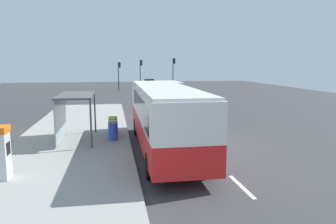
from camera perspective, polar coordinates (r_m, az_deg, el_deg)
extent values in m
cube|color=#38383A|center=(30.87, -1.93, 0.53)|extent=(56.00, 92.00, 0.04)
cube|color=#999993|center=(18.90, -16.36, -4.69)|extent=(6.20, 30.00, 0.18)
cube|color=silver|center=(11.99, 12.87, -12.73)|extent=(0.16, 2.20, 0.01)
cube|color=silver|center=(16.48, 6.16, -6.63)|extent=(0.16, 2.20, 0.01)
cube|color=silver|center=(21.20, 2.46, -3.14)|extent=(0.16, 2.20, 0.01)
cube|color=silver|center=(26.02, 0.13, -0.93)|extent=(0.16, 2.20, 0.01)
cube|color=silver|center=(30.90, -1.47, 0.59)|extent=(0.16, 2.20, 0.01)
cube|color=silver|center=(35.82, -2.63, 1.70)|extent=(0.16, 2.20, 0.01)
cube|color=silver|center=(40.75, -3.51, 2.53)|extent=(0.16, 2.20, 0.01)
cube|color=silver|center=(45.70, -4.20, 3.19)|extent=(0.16, 2.20, 0.01)
cube|color=red|center=(15.90, -0.65, -3.18)|extent=(2.59, 11.02, 1.15)
cube|color=silver|center=(15.69, -0.66, 1.47)|extent=(2.59, 11.02, 1.45)
cube|color=silver|center=(15.61, -0.66, 4.29)|extent=(2.46, 10.80, 0.12)
cube|color=black|center=(21.07, -2.90, 3.10)|extent=(2.30, 0.14, 1.22)
cube|color=black|center=(15.07, -4.92, 0.86)|extent=(0.15, 8.58, 1.10)
cylinder|color=black|center=(19.70, -5.62, -2.62)|extent=(0.29, 1.00, 1.00)
cylinder|color=black|center=(19.97, 0.87, -2.42)|extent=(0.29, 1.00, 1.00)
cylinder|color=black|center=(12.36, -3.27, -9.44)|extent=(0.29, 1.00, 1.00)
cylinder|color=black|center=(12.78, 6.98, -8.88)|extent=(0.29, 1.00, 1.00)
cube|color=silver|center=(35.98, 0.45, 3.84)|extent=(2.09, 5.23, 1.96)
cube|color=black|center=(35.95, 0.45, 4.37)|extent=(2.10, 3.16, 0.44)
cylinder|color=black|center=(34.32, 2.57, 1.95)|extent=(0.23, 0.68, 0.68)
cylinder|color=black|center=(33.95, -0.39, 1.89)|extent=(0.23, 0.68, 0.68)
cylinder|color=black|center=(38.20, 1.18, 2.64)|extent=(0.23, 0.68, 0.68)
cylinder|color=black|center=(37.87, -1.48, 2.59)|extent=(0.23, 0.68, 0.68)
cube|color=#B7B7BC|center=(58.38, -3.42, 4.98)|extent=(1.81, 4.41, 0.60)
cube|color=black|center=(58.15, -3.40, 5.56)|extent=(1.59, 2.38, 0.60)
cylinder|color=black|center=(59.81, -4.35, 4.77)|extent=(0.20, 0.64, 0.64)
cylinder|color=black|center=(59.98, -2.79, 4.80)|extent=(0.20, 0.64, 0.64)
cylinder|color=black|center=(56.83, -4.07, 4.57)|extent=(0.20, 0.64, 0.64)
cylinder|color=black|center=(57.01, -2.43, 4.60)|extent=(0.20, 0.64, 0.64)
cube|color=black|center=(48.47, -2.09, 4.25)|extent=(1.93, 4.45, 0.60)
cube|color=black|center=(48.23, -2.07, 4.94)|extent=(1.66, 2.42, 0.60)
cylinder|color=black|center=(49.90, -3.21, 4.02)|extent=(0.22, 0.65, 0.64)
cylinder|color=black|center=(50.07, -1.33, 4.04)|extent=(0.22, 0.65, 0.64)
cylinder|color=black|center=(46.93, -2.90, 3.73)|extent=(0.22, 0.65, 0.64)
cylinder|color=black|center=(47.10, -0.91, 3.76)|extent=(0.22, 0.65, 0.64)
cube|color=silver|center=(13.15, -27.62, -6.92)|extent=(0.60, 0.70, 1.70)
cube|color=black|center=(12.99, -26.40, -5.78)|extent=(0.03, 0.36, 0.44)
cylinder|color=blue|center=(17.82, -9.69, -3.39)|extent=(0.52, 0.52, 0.95)
cylinder|color=orange|center=(18.51, -9.70, -2.95)|extent=(0.52, 0.52, 0.95)
cylinder|color=green|center=(19.19, -9.71, -2.53)|extent=(0.52, 0.52, 0.95)
cylinder|color=yellow|center=(19.88, -9.71, -2.14)|extent=(0.52, 0.52, 0.95)
cylinder|color=#2D2D2D|center=(51.72, 0.89, 6.69)|extent=(0.14, 0.14, 5.14)
cube|color=black|center=(51.73, 1.14, 8.99)|extent=(0.24, 0.28, 0.84)
sphere|color=#360606|center=(51.76, 1.27, 9.30)|extent=(0.16, 0.16, 0.16)
sphere|color=#3C2C03|center=(51.76, 1.27, 8.99)|extent=(0.16, 0.16, 0.16)
sphere|color=green|center=(51.76, 1.27, 8.68)|extent=(0.16, 0.16, 0.16)
cylinder|color=#2D2D2D|center=(51.65, -8.75, 6.26)|extent=(0.14, 0.14, 4.54)
cube|color=black|center=(51.61, -8.55, 8.23)|extent=(0.24, 0.28, 0.84)
sphere|color=#360606|center=(51.62, -8.43, 8.54)|extent=(0.16, 0.16, 0.16)
sphere|color=#3C2C03|center=(51.62, -8.42, 8.23)|extent=(0.16, 0.16, 0.16)
sphere|color=green|center=(51.62, -8.41, 7.92)|extent=(0.16, 0.16, 0.16)
cylinder|color=#2D2D2D|center=(52.62, -4.94, 6.55)|extent=(0.14, 0.14, 4.88)
cube|color=black|center=(52.61, -4.73, 8.67)|extent=(0.24, 0.28, 0.84)
sphere|color=#360606|center=(52.62, -4.60, 8.98)|extent=(0.16, 0.16, 0.16)
sphere|color=#F2B20C|center=(52.62, -4.59, 8.67)|extent=(0.16, 0.16, 0.16)
sphere|color=black|center=(52.62, -4.59, 8.37)|extent=(0.16, 0.16, 0.16)
cube|color=#4C4C51|center=(17.95, -15.94, 2.87)|extent=(1.80, 4.00, 0.10)
cube|color=#8CA5B2|center=(18.21, -18.44, -0.98)|extent=(0.06, 3.80, 2.30)
cylinder|color=#4C4C51|center=(16.17, -13.46, -2.05)|extent=(0.10, 0.10, 2.44)
cylinder|color=#4C4C51|center=(19.91, -12.79, -0.05)|extent=(0.10, 0.10, 2.44)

